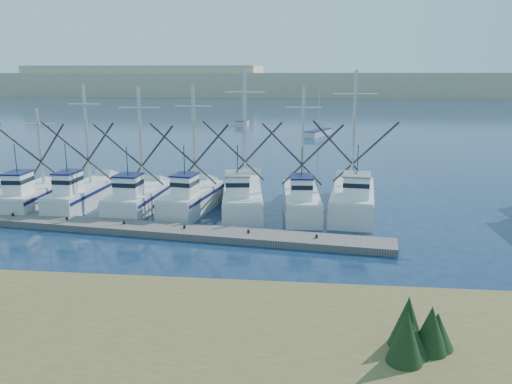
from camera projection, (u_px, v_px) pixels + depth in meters
ground at (257, 271)px, 24.69m from camera, size 500.00×500.00×0.00m
floating_dock at (139, 228)px, 30.89m from camera, size 30.99×5.90×0.41m
dune_ridge at (304, 84)px, 226.78m from camera, size 360.00×60.00×10.00m
trawler_fleet at (181, 197)px, 35.49m from camera, size 30.95×9.83×9.92m
sailboat_near at (318, 133)px, 78.70m from camera, size 4.37×6.95×8.10m
sailboat_far at (243, 123)px, 94.57m from camera, size 1.97×5.19×8.10m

